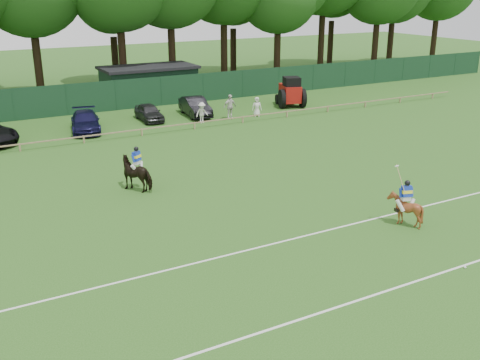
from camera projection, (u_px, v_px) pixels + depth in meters
ground at (264, 234)px, 23.51m from camera, size 160.00×160.00×0.00m
horse_dark at (138, 173)px, 28.40m from camera, size 1.91×2.18×1.70m
horse_chestnut at (405, 209)px, 24.20m from camera, size 1.50×1.60×1.44m
sedan_navy at (85, 122)px, 39.84m from camera, size 2.89×5.08×1.39m
hatch_grey at (149, 112)px, 42.96m from camera, size 1.66×3.83×1.29m
estate_black at (195, 107)px, 44.55m from camera, size 2.08×4.62×1.47m
spectator_left at (202, 113)px, 42.19m from camera, size 1.06×0.68×1.56m
spectator_mid at (230, 107)px, 43.41m from camera, size 1.16×0.59×1.91m
spectator_right at (257, 107)px, 44.37m from camera, size 0.88×0.73×1.53m
rider_dark at (137, 159)px, 28.15m from camera, size 0.84×0.66×1.41m
rider_chestnut at (406, 195)px, 23.96m from camera, size 0.92×0.73×2.05m
polo_ball at (465, 267)px, 20.64m from camera, size 0.09×0.09×0.09m
pitch_lines at (313, 269)px, 20.61m from camera, size 60.00×5.10×0.01m
pitch_rail at (128, 131)px, 38.25m from camera, size 62.10×0.10×0.50m
perimeter_fence at (92, 98)px, 45.43m from camera, size 92.08×0.08×2.50m
utility_shed at (149, 83)px, 50.55m from camera, size 8.40×4.40×3.04m
tree_row at (92, 95)px, 53.37m from camera, size 96.00×12.00×21.00m
tractor at (291, 92)px, 47.85m from camera, size 2.87×3.51×2.55m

